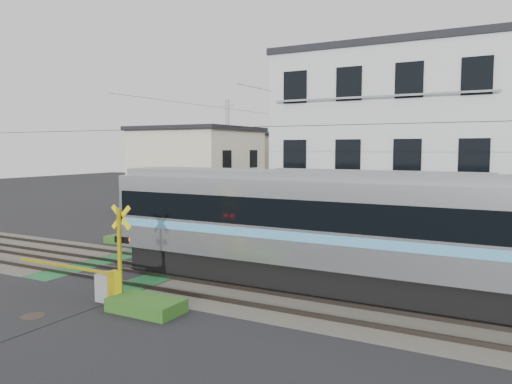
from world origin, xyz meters
The scene contains 12 objects.
ground centered at (0.00, 0.00, 0.00)m, with size 120.00×120.00×0.00m, color black.
track_bed centered at (0.00, 0.00, 0.04)m, with size 120.00×120.00×0.14m.
crossing_signal_near centered at (2.59, -3.65, 0.71)m, with size 4.74×0.65×3.09m.
crossing_signal_far centered at (-2.59, 3.65, 0.71)m, with size 4.74×0.65×3.09m.
apartment_block centered at (8.50, 9.49, 4.66)m, with size 10.20×8.36×9.30m.
houses_row centered at (0.25, 25.92, 3.24)m, with size 22.07×31.35×6.80m.
tree_hill centered at (-1.00, 47.86, 5.43)m, with size 40.00×13.60×11.96m.
catenary centered at (6.00, 0.03, 3.70)m, with size 60.00×5.04×7.00m.
utility_poles centered at (-1.05, 23.01, 4.08)m, with size 7.90×42.00×8.00m.
pedestrian centered at (0.59, 26.25, 0.92)m, with size 0.67×0.44×1.83m, color black.
manhole_cover centered at (1.63, -5.70, 0.01)m, with size 0.69×0.69×0.02m, color #2D261E.
weed_patches centered at (1.76, -0.09, 0.18)m, with size 10.25×8.80×0.40m.
Camera 1 is at (13.94, -14.86, 4.82)m, focal length 35.00 mm.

